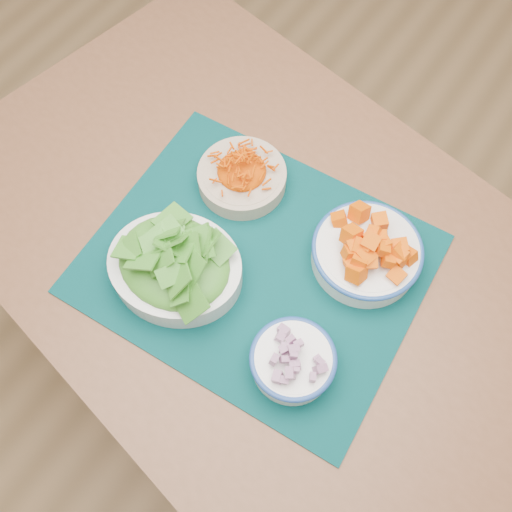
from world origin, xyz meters
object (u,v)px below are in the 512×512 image
Objects in this scene: lettuce_bowl at (174,263)px; carrot_bowl at (242,174)px; table at (254,259)px; onion_bowl at (293,360)px; placemat at (256,263)px; squash_bowl at (368,249)px.

carrot_bowl is at bearing 78.42° from lettuce_bowl.
onion_bowl is (0.20, -0.17, 0.13)m from table.
placemat is 0.18m from carrot_bowl.
squash_bowl is at bearing 23.68° from lettuce_bowl.
squash_bowl is at bearing 31.64° from table.
squash_bowl is at bearing 89.92° from onion_bowl.
table is 0.18m from carrot_bowl.
placemat is 2.47× the size of squash_bowl.
lettuce_bowl is (0.02, -0.23, 0.02)m from carrot_bowl.
carrot_bowl is (-0.09, 0.09, 0.13)m from table.
placemat is 0.16m from lettuce_bowl.
lettuce_bowl reaches higher than onion_bowl.
carrot_bowl is at bearing 138.19° from onion_bowl.
carrot_bowl is (-0.12, 0.13, 0.04)m from placemat.
lettuce_bowl is at bearing -85.53° from carrot_bowl.
squash_bowl reaches higher than table.
lettuce_bowl is 0.27m from onion_bowl.
carrot_bowl is 0.38m from onion_bowl.
table is 5.78× the size of squash_bowl.
onion_bowl reaches higher than carrot_bowl.
lettuce_bowl is 1.92× the size of onion_bowl.
table is at bearing 124.27° from placemat.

